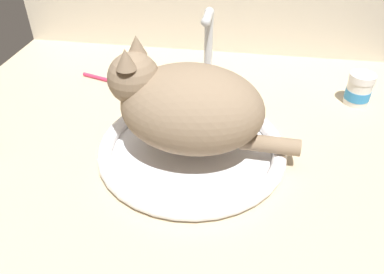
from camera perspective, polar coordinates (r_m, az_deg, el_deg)
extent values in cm
cube|color=#CCB793|center=(83.27, -2.03, 0.38)|extent=(110.92, 83.16, 3.00)
torus|color=white|center=(74.91, 0.00, -1.57)|extent=(37.14, 37.14, 2.85)
cylinder|color=white|center=(75.62, 0.00, -2.24)|extent=(32.86, 32.86, 0.60)
cylinder|color=silver|center=(95.29, 2.32, 7.40)|extent=(4.00, 4.00, 2.23)
cylinder|color=silver|center=(90.75, 2.48, 12.94)|extent=(2.00, 2.00, 17.94)
sphere|color=silver|center=(87.48, 2.64, 18.32)|extent=(2.20, 2.20, 2.20)
cylinder|color=silver|center=(84.65, 2.38, 17.67)|extent=(2.00, 6.04, 2.00)
sphere|color=silver|center=(81.82, 2.11, 16.99)|extent=(2.10, 2.10, 2.10)
cylinder|color=silver|center=(96.63, -2.73, 7.62)|extent=(3.20, 3.20, 1.60)
cone|color=silver|center=(95.30, -2.77, 9.08)|extent=(2.88, 2.88, 3.98)
cylinder|color=silver|center=(95.01, 7.43, 6.78)|extent=(3.20, 3.20, 1.60)
cone|color=silver|center=(93.66, 7.57, 8.26)|extent=(2.88, 2.88, 3.98)
ellipsoid|color=#8C755B|center=(69.53, 0.00, 4.40)|extent=(27.55, 21.44, 15.64)
sphere|color=#8C755B|center=(69.62, -8.76, 8.73)|extent=(9.63, 9.63, 9.63)
cone|color=#8C755B|center=(64.91, -10.01, 11.55)|extent=(3.66, 3.66, 3.61)
cone|color=#8C755B|center=(69.84, -8.40, 13.59)|extent=(3.66, 3.66, 3.61)
ellipsoid|color=silver|center=(71.30, -11.46, 8.25)|extent=(3.05, 4.16, 3.08)
ellipsoid|color=silver|center=(72.08, -7.34, 4.62)|extent=(7.94, 11.50, 8.60)
cylinder|color=#8C755B|center=(72.23, 11.70, -1.11)|extent=(11.28, 3.66, 3.20)
cylinder|color=white|center=(98.03, 23.81, 6.25)|extent=(5.63, 5.63, 6.01)
cylinder|color=#338CD1|center=(98.25, 23.74, 6.01)|extent=(5.80, 5.80, 2.40)
cylinder|color=white|center=(96.32, 24.37, 8.20)|extent=(5.91, 5.91, 1.68)
cylinder|color=#D83359|center=(102.82, -12.80, 8.44)|extent=(14.54, 5.33, 1.00)
cube|color=white|center=(97.77, -8.71, 7.79)|extent=(2.84, 1.91, 1.20)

